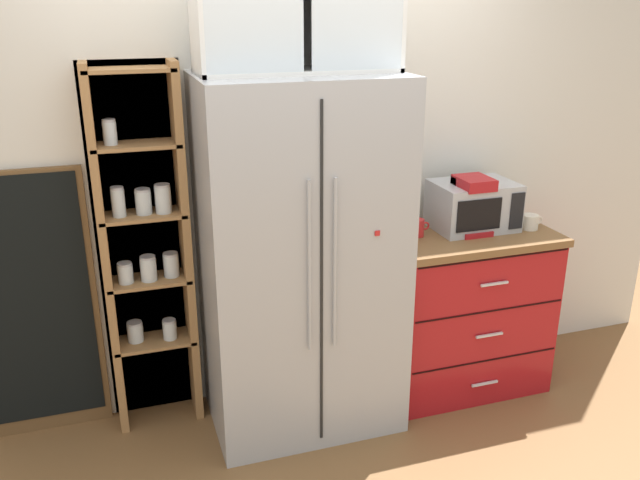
# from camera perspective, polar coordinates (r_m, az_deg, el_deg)

# --- Properties ---
(ground_plane) EXTENTS (10.67, 10.67, 0.00)m
(ground_plane) POSITION_cam_1_polar(r_m,az_deg,el_deg) (3.72, -1.38, -14.93)
(ground_plane) COLOR brown
(wall_back_cream) EXTENTS (4.98, 0.10, 2.55)m
(wall_back_cream) POSITION_cam_1_polar(r_m,az_deg,el_deg) (3.54, -3.45, 6.02)
(wall_back_cream) COLOR silver
(wall_back_cream) RESTS_ON ground
(refrigerator) EXTENTS (0.96, 0.67, 1.82)m
(refrigerator) POSITION_cam_1_polar(r_m,az_deg,el_deg) (3.30, -1.65, -1.66)
(refrigerator) COLOR #ADAFB5
(refrigerator) RESTS_ON ground
(pantry_shelf_column) EXTENTS (0.47, 0.24, 1.87)m
(pantry_shelf_column) POSITION_cam_1_polar(r_m,az_deg,el_deg) (3.43, -14.84, -0.63)
(pantry_shelf_column) COLOR brown
(pantry_shelf_column) RESTS_ON ground
(counter_cabinet) EXTENTS (0.93, 0.60, 0.94)m
(counter_cabinet) POSITION_cam_1_polar(r_m,az_deg,el_deg) (3.88, 12.14, -5.79)
(counter_cabinet) COLOR #A8161C
(counter_cabinet) RESTS_ON ground
(microwave) EXTENTS (0.44, 0.33, 0.26)m
(microwave) POSITION_cam_1_polar(r_m,az_deg,el_deg) (3.73, 13.08, 2.92)
(microwave) COLOR #ADAFB5
(microwave) RESTS_ON counter_cabinet
(coffee_maker) EXTENTS (0.17, 0.20, 0.31)m
(coffee_maker) POSITION_cam_1_polar(r_m,az_deg,el_deg) (3.66, 12.79, 3.05)
(coffee_maker) COLOR #A8161C
(coffee_maker) RESTS_ON counter_cabinet
(mug_red) EXTENTS (0.11, 0.08, 0.09)m
(mug_red) POSITION_cam_1_polar(r_m,az_deg,el_deg) (3.57, 8.37, 1.07)
(mug_red) COLOR red
(mug_red) RESTS_ON counter_cabinet
(mug_cream) EXTENTS (0.12, 0.09, 0.08)m
(mug_cream) POSITION_cam_1_polar(r_m,az_deg,el_deg) (3.82, 17.71, 1.49)
(mug_cream) COLOR silver
(mug_cream) RESTS_ON counter_cabinet
(bottle_green) EXTENTS (0.06, 0.06, 0.28)m
(bottle_green) POSITION_cam_1_polar(r_m,az_deg,el_deg) (3.64, 13.00, 2.40)
(bottle_green) COLOR #285B33
(bottle_green) RESTS_ON counter_cabinet
(chalkboard_menu) EXTENTS (0.60, 0.04, 1.39)m
(chalkboard_menu) POSITION_cam_1_polar(r_m,az_deg,el_deg) (3.57, -23.41, -5.29)
(chalkboard_menu) COLOR brown
(chalkboard_menu) RESTS_ON ground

